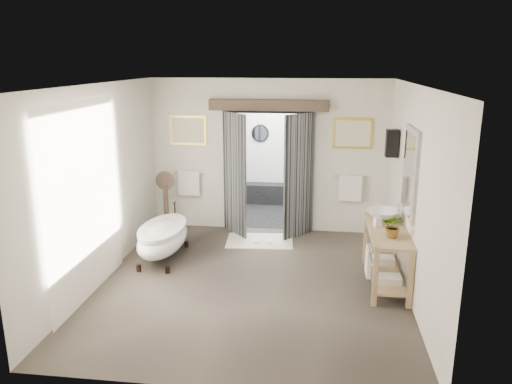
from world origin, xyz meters
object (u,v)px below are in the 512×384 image
(vanity, at_px, (385,252))
(rug, at_px, (260,241))
(basin, at_px, (383,215))
(clawfoot_tub, at_px, (163,237))

(vanity, xyz_separation_m, rug, (-2.03, 1.53, -0.50))
(basin, bearing_deg, rug, 133.71)
(clawfoot_tub, height_order, vanity, vanity)
(vanity, height_order, rug, vanity)
(vanity, bearing_deg, clawfoot_tub, 171.75)
(vanity, height_order, basin, basin)
(clawfoot_tub, distance_m, vanity, 3.57)
(clawfoot_tub, height_order, basin, basin)
(basin, bearing_deg, clawfoot_tub, 161.08)
(rug, distance_m, basin, 2.50)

